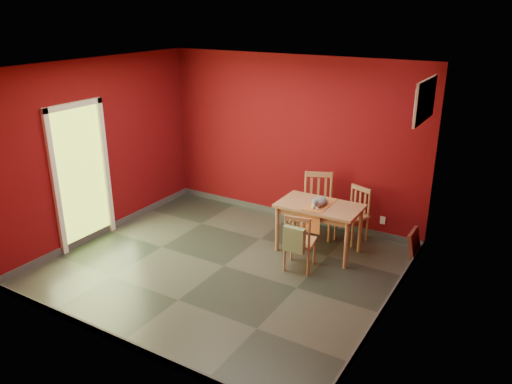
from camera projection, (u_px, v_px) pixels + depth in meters
The scene contains 13 objects.
ground at pixel (224, 266), 6.92m from camera, with size 4.50×4.50×0.00m, color #2D342D.
room_shell at pixel (224, 263), 6.91m from camera, with size 4.50×4.50×4.50m.
doorway at pixel (81, 171), 7.28m from camera, with size 0.06×1.01×2.13m.
window at pixel (425, 100), 5.84m from camera, with size 0.05×0.90×0.50m.
outlet_plate at pixel (383, 220), 7.65m from camera, with size 0.08×0.01×0.12m, color silver.
dining_table at pixel (319, 211), 7.12m from camera, with size 1.18×0.70×0.74m.
table_runner at pixel (316, 210), 7.02m from camera, with size 0.31×0.63×0.32m.
chair_far_left at pixel (317, 204), 7.71m from camera, with size 0.60×0.60×0.99m.
chair_far_right at pixel (354, 214), 7.56m from camera, with size 0.50×0.50×0.84m.
chair_near at pixel (299, 241), 6.71m from camera, with size 0.45×0.45×0.82m.
tote_bag at pixel (294, 239), 6.50m from camera, with size 0.29×0.18×0.41m.
cat at pixel (320, 200), 7.01m from camera, with size 0.19×0.36×0.18m, color slate, non-canonical shape.
picture_frame at pixel (414, 244), 7.08m from camera, with size 0.14×0.41×0.42m.
Camera 1 is at (3.52, -5.03, 3.39)m, focal length 35.00 mm.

